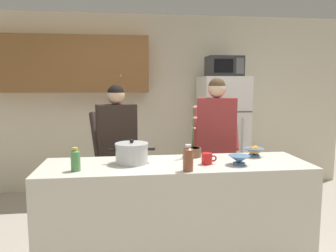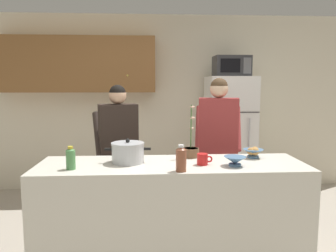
{
  "view_description": "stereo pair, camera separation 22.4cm",
  "coord_description": "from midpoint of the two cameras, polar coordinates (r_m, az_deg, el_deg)",
  "views": [
    {
      "loc": [
        -0.42,
        -2.73,
        1.59
      ],
      "look_at": [
        0.0,
        0.55,
        1.17
      ],
      "focal_mm": 35.44,
      "sensor_mm": 36.0,
      "label": 1
    },
    {
      "loc": [
        -0.2,
        -2.75,
        1.59
      ],
      "look_at": [
        0.0,
        0.55,
        1.17
      ],
      "focal_mm": 35.44,
      "sensor_mm": 36.0,
      "label": 2
    }
  ],
  "objects": [
    {
      "name": "back_wall_unit",
      "position": [
        4.99,
        -7.06,
        5.4
      ],
      "size": [
        6.0,
        0.48,
        2.6
      ],
      "color": "beige",
      "rests_on": "ground"
    },
    {
      "name": "kitchen_island",
      "position": [
        2.98,
        -0.83,
        -15.04
      ],
      "size": [
        2.27,
        0.68,
        0.92
      ],
      "primitive_type": "cube",
      "color": "silver",
      "rests_on": "ground"
    },
    {
      "name": "refrigerator",
      "position": [
        4.82,
        7.99,
        -1.69
      ],
      "size": [
        0.64,
        0.68,
        1.69
      ],
      "color": "white",
      "rests_on": "ground"
    },
    {
      "name": "microwave",
      "position": [
        4.75,
        8.28,
        10.11
      ],
      "size": [
        0.48,
        0.37,
        0.28
      ],
      "color": "#2D2D30",
      "rests_on": "refrigerator"
    },
    {
      "name": "person_near_pot",
      "position": [
        3.59,
        -10.61,
        -2.68
      ],
      "size": [
        0.56,
        0.5,
        1.58
      ],
      "color": "black",
      "rests_on": "ground"
    },
    {
      "name": "person_by_sink",
      "position": [
        3.66,
        6.52,
        -1.56
      ],
      "size": [
        0.56,
        0.49,
        1.65
      ],
      "color": "#33384C",
      "rests_on": "ground"
    },
    {
      "name": "cooking_pot",
      "position": [
        2.85,
        -8.5,
        -4.64
      ],
      "size": [
        0.39,
        0.28,
        0.21
      ],
      "color": "silver",
      "rests_on": "kitchen_island"
    },
    {
      "name": "coffee_mug",
      "position": [
        2.8,
        4.49,
        -5.63
      ],
      "size": [
        0.13,
        0.09,
        0.1
      ],
      "color": "red",
      "rests_on": "kitchen_island"
    },
    {
      "name": "bread_bowl",
      "position": [
        3.15,
        12.65,
        -4.25
      ],
      "size": [
        0.18,
        0.18,
        0.1
      ],
      "color": "#4C7299",
      "rests_on": "kitchen_island"
    },
    {
      "name": "empty_bowl",
      "position": [
        2.81,
        9.91,
        -5.71
      ],
      "size": [
        0.18,
        0.18,
        0.08
      ],
      "color": "#4C7299",
      "rests_on": "kitchen_island"
    },
    {
      "name": "bottle_near_edge",
      "position": [
        2.57,
        0.98,
        -5.58
      ],
      "size": [
        0.08,
        0.08,
        0.21
      ],
      "color": "brown",
      "rests_on": "kitchen_island"
    },
    {
      "name": "bottle_mid_counter",
      "position": [
        2.7,
        -17.93,
        -5.52
      ],
      "size": [
        0.07,
        0.07,
        0.19
      ],
      "color": "#4C8C4C",
      "rests_on": "kitchen_island"
    },
    {
      "name": "potted_orchid",
      "position": [
        3.07,
        2.24,
        -4.17
      ],
      "size": [
        0.15,
        0.15,
        0.49
      ],
      "color": "brown",
      "rests_on": "kitchen_island"
    }
  ]
}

